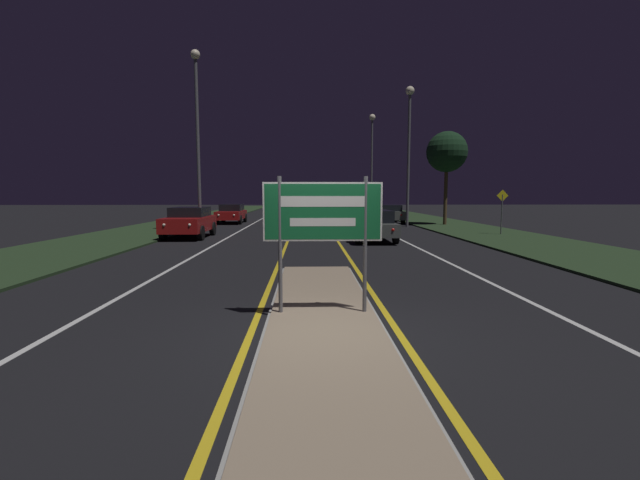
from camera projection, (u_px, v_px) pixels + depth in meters
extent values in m
plane|color=black|center=(325.00, 332.00, 6.69)|extent=(160.00, 160.00, 0.00)
cube|color=#999993|center=(323.00, 316.00, 7.51)|extent=(1.92, 9.48, 0.05)
cube|color=gray|center=(323.00, 314.00, 7.51)|extent=(1.80, 9.36, 0.10)
cube|color=#23381E|center=(157.00, 229.00, 26.26)|extent=(5.00, 100.00, 0.08)
cube|color=#23381E|center=(462.00, 228.00, 26.85)|extent=(5.00, 100.00, 0.08)
cube|color=gold|center=(295.00, 223.00, 31.49)|extent=(0.12, 70.00, 0.01)
cube|color=gold|center=(326.00, 223.00, 31.56)|extent=(0.12, 70.00, 0.01)
cube|color=silver|center=(253.00, 223.00, 31.40)|extent=(0.12, 70.00, 0.01)
cube|color=silver|center=(367.00, 223.00, 31.66)|extent=(0.12, 70.00, 0.01)
cube|color=silver|center=(212.00, 224.00, 31.30)|extent=(0.10, 70.00, 0.01)
cube|color=silver|center=(407.00, 223.00, 31.75)|extent=(0.10, 70.00, 0.01)
cylinder|color=#56565B|center=(280.00, 245.00, 7.35)|extent=(0.07, 0.07, 2.36)
cylinder|color=#56565B|center=(365.00, 245.00, 7.40)|extent=(0.07, 0.07, 2.36)
cube|color=#146033|center=(323.00, 212.00, 7.32)|extent=(2.04, 0.04, 1.01)
cube|color=white|center=(323.00, 212.00, 7.29)|extent=(2.04, 0.00, 1.01)
cube|color=#146033|center=(323.00, 212.00, 7.29)|extent=(1.98, 0.01, 0.95)
cube|color=white|center=(323.00, 201.00, 7.27)|extent=(1.43, 0.01, 0.18)
cube|color=white|center=(323.00, 222.00, 7.31)|extent=(1.12, 0.01, 0.14)
cylinder|color=#56565B|center=(198.00, 147.00, 23.06)|extent=(0.18, 0.18, 9.34)
sphere|color=#F9EAC6|center=(195.00, 54.00, 22.55)|extent=(0.50, 0.50, 0.50)
cylinder|color=#56565B|center=(408.00, 161.00, 27.82)|extent=(0.18, 0.18, 8.58)
sphere|color=#F9EAC6|center=(410.00, 91.00, 27.34)|extent=(0.56, 0.56, 0.56)
cylinder|color=#56565B|center=(372.00, 168.00, 42.84)|extent=(0.18, 0.18, 9.53)
sphere|color=#F9EAC6|center=(372.00, 117.00, 42.31)|extent=(0.63, 0.63, 0.63)
cube|color=#4C514C|center=(372.00, 227.00, 19.96)|extent=(1.77, 4.51, 0.56)
cube|color=black|center=(373.00, 216.00, 19.63)|extent=(1.55, 2.35, 0.53)
sphere|color=red|center=(367.00, 230.00, 17.71)|extent=(0.14, 0.14, 0.14)
sphere|color=red|center=(393.00, 230.00, 17.74)|extent=(0.14, 0.14, 0.14)
cylinder|color=black|center=(351.00, 231.00, 21.35)|extent=(0.22, 0.66, 0.66)
cylinder|color=black|center=(384.00, 231.00, 21.40)|extent=(0.22, 0.66, 0.66)
cylinder|color=black|center=(357.00, 236.00, 18.57)|extent=(0.22, 0.66, 0.66)
cylinder|color=black|center=(396.00, 236.00, 18.62)|extent=(0.22, 0.66, 0.66)
cube|color=#4C514C|center=(388.00, 215.00, 32.04)|extent=(1.76, 4.00, 0.61)
cube|color=black|center=(389.00, 208.00, 31.74)|extent=(1.55, 2.08, 0.45)
sphere|color=red|center=(386.00, 215.00, 30.04)|extent=(0.14, 0.14, 0.14)
sphere|color=red|center=(401.00, 215.00, 30.08)|extent=(0.14, 0.14, 0.14)
cylinder|color=black|center=(374.00, 218.00, 33.28)|extent=(0.22, 0.62, 0.62)
cylinder|color=black|center=(396.00, 218.00, 33.33)|extent=(0.22, 0.62, 0.62)
cylinder|color=black|center=(380.00, 220.00, 30.81)|extent=(0.22, 0.62, 0.62)
cylinder|color=black|center=(403.00, 220.00, 30.86)|extent=(0.22, 0.62, 0.62)
cube|color=maroon|center=(337.00, 211.00, 38.95)|extent=(1.87, 4.32, 0.57)
cube|color=black|center=(338.00, 205.00, 38.63)|extent=(1.65, 2.25, 0.46)
sphere|color=red|center=(332.00, 211.00, 36.79)|extent=(0.14, 0.14, 0.14)
sphere|color=red|center=(346.00, 211.00, 36.83)|extent=(0.14, 0.14, 0.14)
cylinder|color=black|center=(327.00, 213.00, 40.28)|extent=(0.22, 0.67, 0.67)
cylinder|color=black|center=(346.00, 213.00, 40.34)|extent=(0.22, 0.67, 0.67)
cylinder|color=black|center=(328.00, 215.00, 37.62)|extent=(0.22, 0.67, 0.67)
cylinder|color=black|center=(349.00, 215.00, 37.67)|extent=(0.22, 0.67, 0.67)
cube|color=maroon|center=(189.00, 224.00, 21.11)|extent=(1.83, 4.05, 0.69)
cube|color=black|center=(190.00, 212.00, 21.29)|extent=(1.61, 2.11, 0.47)
sphere|color=white|center=(164.00, 225.00, 19.09)|extent=(0.14, 0.14, 0.14)
sphere|color=white|center=(190.00, 225.00, 19.13)|extent=(0.14, 0.14, 0.14)
cylinder|color=black|center=(163.00, 233.00, 19.87)|extent=(0.22, 0.70, 0.70)
cylinder|color=black|center=(201.00, 233.00, 19.93)|extent=(0.22, 0.70, 0.70)
cylinder|color=black|center=(179.00, 229.00, 22.37)|extent=(0.22, 0.70, 0.70)
cylinder|color=black|center=(213.00, 229.00, 22.42)|extent=(0.22, 0.70, 0.70)
cube|color=maroon|center=(231.00, 215.00, 31.62)|extent=(1.73, 4.10, 0.59)
cube|color=black|center=(232.00, 207.00, 31.81)|extent=(1.52, 2.13, 0.49)
sphere|color=white|center=(218.00, 215.00, 29.58)|extent=(0.14, 0.14, 0.14)
sphere|color=white|center=(234.00, 215.00, 29.61)|extent=(0.14, 0.14, 0.14)
cylinder|color=black|center=(217.00, 220.00, 30.36)|extent=(0.22, 0.66, 0.66)
cylinder|color=black|center=(240.00, 220.00, 30.41)|extent=(0.22, 0.66, 0.66)
cylinder|color=black|center=(224.00, 218.00, 32.89)|extent=(0.22, 0.66, 0.66)
cylinder|color=black|center=(245.00, 218.00, 32.94)|extent=(0.22, 0.66, 0.66)
cylinder|color=#56565B|center=(502.00, 214.00, 22.15)|extent=(0.06, 0.06, 2.06)
cube|color=yellow|center=(503.00, 196.00, 22.05)|extent=(0.60, 0.02, 0.60)
cylinder|color=#4C3823|center=(446.00, 193.00, 29.10)|extent=(0.24, 0.24, 4.30)
sphere|color=black|center=(447.00, 152.00, 28.80)|extent=(2.73, 2.73, 2.73)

